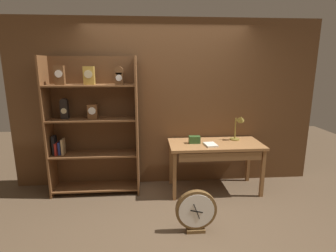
{
  "coord_description": "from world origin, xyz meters",
  "views": [
    {
      "loc": [
        -0.31,
        -2.86,
        1.91
      ],
      "look_at": [
        -0.02,
        0.72,
        1.08
      ],
      "focal_mm": 28.41,
      "sensor_mm": 36.0,
      "label": 1
    }
  ],
  "objects_px": {
    "workbench": "(216,149)",
    "desk_lamp": "(239,125)",
    "bookshelf": "(92,126)",
    "toolbox_small": "(194,140)",
    "round_clock_large": "(196,211)",
    "open_repair_manual": "(211,145)"
  },
  "relations": [
    {
      "from": "workbench",
      "to": "round_clock_large",
      "type": "distance_m",
      "value": 1.2
    },
    {
      "from": "workbench",
      "to": "toolbox_small",
      "type": "relative_size",
      "value": 8.34
    },
    {
      "from": "desk_lamp",
      "to": "open_repair_manual",
      "type": "distance_m",
      "value": 0.59
    },
    {
      "from": "toolbox_small",
      "to": "round_clock_large",
      "type": "bearing_deg",
      "value": -98.53
    },
    {
      "from": "bookshelf",
      "to": "toolbox_small",
      "type": "distance_m",
      "value": 1.53
    },
    {
      "from": "workbench",
      "to": "toolbox_small",
      "type": "distance_m",
      "value": 0.35
    },
    {
      "from": "bookshelf",
      "to": "desk_lamp",
      "type": "height_order",
      "value": "bookshelf"
    },
    {
      "from": "workbench",
      "to": "desk_lamp",
      "type": "bearing_deg",
      "value": 21.13
    },
    {
      "from": "workbench",
      "to": "round_clock_large",
      "type": "height_order",
      "value": "workbench"
    },
    {
      "from": "workbench",
      "to": "open_repair_manual",
      "type": "height_order",
      "value": "open_repair_manual"
    },
    {
      "from": "workbench",
      "to": "open_repair_manual",
      "type": "bearing_deg",
      "value": -138.67
    },
    {
      "from": "toolbox_small",
      "to": "round_clock_large",
      "type": "height_order",
      "value": "toolbox_small"
    },
    {
      "from": "open_repair_manual",
      "to": "workbench",
      "type": "bearing_deg",
      "value": 34.21
    },
    {
      "from": "open_repair_manual",
      "to": "round_clock_large",
      "type": "relative_size",
      "value": 0.42
    },
    {
      "from": "bookshelf",
      "to": "toolbox_small",
      "type": "relative_size",
      "value": 12.19
    },
    {
      "from": "desk_lamp",
      "to": "round_clock_large",
      "type": "height_order",
      "value": "desk_lamp"
    },
    {
      "from": "open_repair_manual",
      "to": "bookshelf",
      "type": "bearing_deg",
      "value": 165.14
    },
    {
      "from": "desk_lamp",
      "to": "round_clock_large",
      "type": "relative_size",
      "value": 0.8
    },
    {
      "from": "workbench",
      "to": "desk_lamp",
      "type": "relative_size",
      "value": 3.34
    },
    {
      "from": "bookshelf",
      "to": "desk_lamp",
      "type": "distance_m",
      "value": 2.22
    },
    {
      "from": "bookshelf",
      "to": "open_repair_manual",
      "type": "height_order",
      "value": "bookshelf"
    },
    {
      "from": "toolbox_small",
      "to": "round_clock_large",
      "type": "xyz_separation_m",
      "value": [
        -0.16,
        -1.06,
        -0.55
      ]
    }
  ]
}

